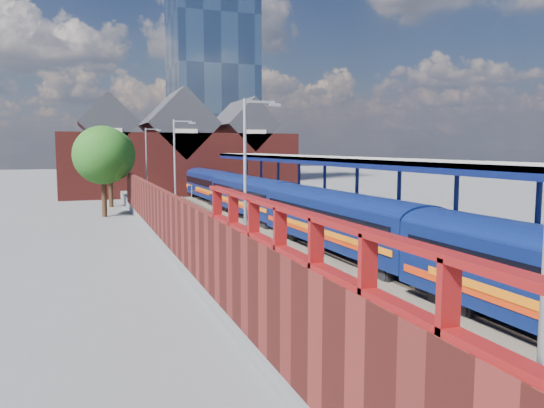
{
  "coord_description": "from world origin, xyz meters",
  "views": [
    {
      "loc": [
        -12.41,
        -13.37,
        6.17
      ],
      "look_at": [
        -1.04,
        18.06,
        2.6
      ],
      "focal_mm": 35.0,
      "sensor_mm": 36.0,
      "label": 1
    }
  ],
  "objects": [
    {
      "name": "parked_car_silver",
      "position": [
        7.7,
        10.79,
        1.76
      ],
      "size": [
        4.78,
        2.18,
        1.52
      ],
      "primitive_type": "imported",
      "rotation": [
        0.0,
        0.0,
        1.44
      ],
      "color": "#A3A3A7",
      "rests_on": "right_platform"
    },
    {
      "name": "left_platform",
      "position": [
        -5.5,
        20.0,
        0.5
      ],
      "size": [
        5.0,
        76.0,
        1.0
      ],
      "primitive_type": "cube",
      "color": "#565659",
      "rests_on": "ground"
    },
    {
      "name": "coping_right",
      "position": [
        3.15,
        20.0,
        1.02
      ],
      "size": [
        0.3,
        76.0,
        0.05
      ],
      "primitive_type": "cube",
      "color": "silver",
      "rests_on": "right_platform"
    },
    {
      "name": "station_building",
      "position": [
        0.0,
        58.0,
        5.45
      ],
      "size": [
        30.0,
        12.12,
        13.78
      ],
      "color": "maroon",
      "rests_on": "ground"
    },
    {
      "name": "lamp_post_b",
      "position": [
        -6.36,
        6.0,
        4.99
      ],
      "size": [
        1.48,
        0.18,
        7.0
      ],
      "color": "#A5A8AA",
      "rests_on": "left_platform"
    },
    {
      "name": "canopy",
      "position": [
        5.48,
        21.95,
        5.25
      ],
      "size": [
        4.5,
        52.0,
        4.48
      ],
      "color": "#0E1853",
      "rests_on": "right_platform"
    },
    {
      "name": "yellow_line",
      "position": [
        -3.75,
        20.0,
        1.01
      ],
      "size": [
        0.14,
        76.0,
        0.01
      ],
      "primitive_type": "cube",
      "color": "yellow",
      "rests_on": "left_platform"
    },
    {
      "name": "train",
      "position": [
        1.49,
        21.96,
        2.12
      ],
      "size": [
        3.17,
        65.96,
        3.45
      ],
      "color": "#0B184F",
      "rests_on": "ground"
    },
    {
      "name": "lamp_post_c",
      "position": [
        -6.36,
        22.0,
        4.99
      ],
      "size": [
        1.48,
        0.18,
        7.0
      ],
      "color": "#A5A8AA",
      "rests_on": "left_platform"
    },
    {
      "name": "tree_near",
      "position": [
        -10.35,
        35.91,
        5.35
      ],
      "size": [
        5.2,
        5.2,
        8.1
      ],
      "color": "#382314",
      "rests_on": "ground"
    },
    {
      "name": "glass_tower",
      "position": [
        10.0,
        80.0,
        20.2
      ],
      "size": [
        14.2,
        14.2,
        40.3
      ],
      "color": "#455A76",
      "rests_on": "ground"
    },
    {
      "name": "rails",
      "position": [
        0.0,
        20.0,
        0.12
      ],
      "size": [
        4.51,
        76.0,
        0.14
      ],
      "color": "slate",
      "rests_on": "ground"
    },
    {
      "name": "parked_car_blue",
      "position": [
        6.61,
        8.2,
        1.65
      ],
      "size": [
        4.95,
        2.88,
        1.3
      ],
      "primitive_type": "imported",
      "rotation": [
        0.0,
        0.0,
        1.73
      ],
      "color": "navy",
      "rests_on": "right_platform"
    },
    {
      "name": "tree_far",
      "position": [
        -9.35,
        43.91,
        5.35
      ],
      "size": [
        5.2,
        5.2,
        8.1
      ],
      "color": "#382314",
      "rests_on": "ground"
    },
    {
      "name": "ballast_bed",
      "position": [
        0.0,
        20.0,
        0.03
      ],
      "size": [
        6.0,
        76.0,
        0.06
      ],
      "primitive_type": "cube",
      "color": "#473D33",
      "rests_on": "ground"
    },
    {
      "name": "platform_sign",
      "position": [
        -5.0,
        24.0,
        2.69
      ],
      "size": [
        0.55,
        0.08,
        2.5
      ],
      "color": "#A5A8AA",
      "rests_on": "left_platform"
    },
    {
      "name": "parked_car_dark",
      "position": [
        8.23,
        14.09,
        1.66
      ],
      "size": [
        4.65,
        2.04,
        1.33
      ],
      "primitive_type": "imported",
      "rotation": [
        0.0,
        0.0,
        1.61
      ],
      "color": "black",
      "rests_on": "right_platform"
    },
    {
      "name": "brick_wall",
      "position": [
        -8.1,
        13.54,
        2.45
      ],
      "size": [
        0.35,
        50.0,
        3.86
      ],
      "color": "maroon",
      "rests_on": "left_platform"
    },
    {
      "name": "right_platform",
      "position": [
        6.0,
        20.0,
        0.5
      ],
      "size": [
        6.0,
        76.0,
        1.0
      ],
      "primitive_type": "cube",
      "color": "#565659",
      "rests_on": "ground"
    },
    {
      "name": "coping_left",
      "position": [
        -3.15,
        20.0,
        1.02
      ],
      "size": [
        0.3,
        76.0,
        0.05
      ],
      "primitive_type": "cube",
      "color": "silver",
      "rests_on": "left_platform"
    },
    {
      "name": "ground",
      "position": [
        0.0,
        30.0,
        0.0
      ],
      "size": [
        240.0,
        240.0,
        0.0
      ],
      "primitive_type": "plane",
      "color": "#5B5B5E",
      "rests_on": "ground"
    },
    {
      "name": "lamp_post_d",
      "position": [
        -6.36,
        38.0,
        4.99
      ],
      "size": [
        1.48,
        0.18,
        7.0
      ],
      "color": "#A5A8AA",
      "rests_on": "left_platform"
    },
    {
      "name": "parked_car_red",
      "position": [
        7.93,
        7.12,
        1.73
      ],
      "size": [
        4.49,
        2.38,
        1.45
      ],
      "primitive_type": "imported",
      "rotation": [
        0.0,
        0.0,
        1.73
      ],
      "color": "#AC240E",
      "rests_on": "right_platform"
    }
  ]
}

